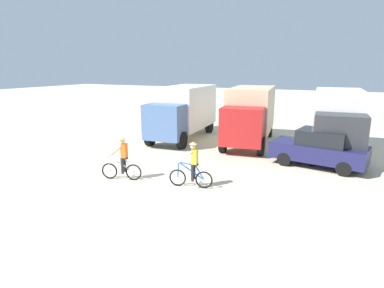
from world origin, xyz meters
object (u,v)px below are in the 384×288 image
box_truck_tan_camper (250,113)px  cyclist_orange_shirt (122,160)px  box_truck_avon_van (184,110)px  cyclist_cowboy_hat (192,166)px  sedan_parked (319,148)px  box_truck_white_box (338,119)px

box_truck_tan_camper → cyclist_orange_shirt: (-2.84, -8.80, -1.03)m
box_truck_avon_van → cyclist_orange_shirt: bearing=-80.2°
cyclist_cowboy_hat → box_truck_tan_camper: bearing=90.9°
cyclist_orange_shirt → cyclist_cowboy_hat: bearing=8.6°
cyclist_orange_shirt → cyclist_cowboy_hat: 3.00m
box_truck_avon_van → sedan_parked: size_ratio=1.56×
box_truck_tan_camper → sedan_parked: 5.54m
box_truck_avon_van → sedan_parked: box_truck_avon_van is taller
box_truck_tan_camper → cyclist_orange_shirt: box_truck_tan_camper is taller
box_truck_white_box → sedan_parked: (-0.59, -2.93, -0.99)m
sedan_parked → cyclist_orange_shirt: cyclist_orange_shirt is taller
sedan_parked → cyclist_cowboy_hat: cyclist_cowboy_hat is taller
box_truck_avon_van → sedan_parked: (8.56, -2.88, -0.99)m
box_truck_avon_van → sedan_parked: 9.08m
sedan_parked → box_truck_tan_camper: bearing=141.9°
box_truck_tan_camper → sedan_parked: size_ratio=1.58×
box_truck_avon_van → box_truck_white_box: size_ratio=1.00×
box_truck_tan_camper → cyclist_cowboy_hat: size_ratio=3.84×
box_truck_white_box → cyclist_orange_shirt: (-7.71, -8.36, -1.03)m
cyclist_orange_shirt → sedan_parked: bearing=37.3°
cyclist_orange_shirt → cyclist_cowboy_hat: size_ratio=1.00×
box_truck_avon_van → box_truck_tan_camper: bearing=6.4°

